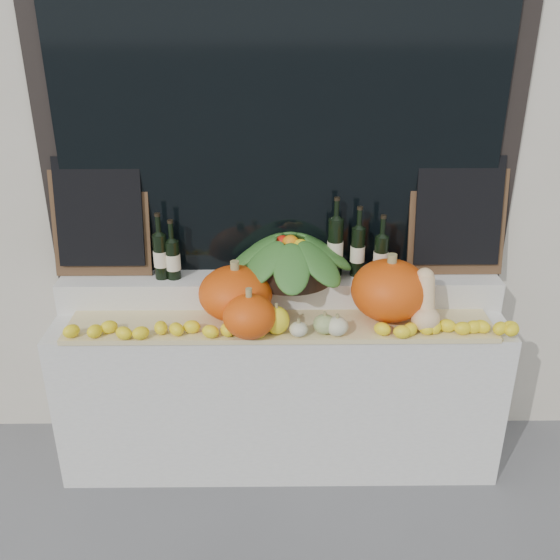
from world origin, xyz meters
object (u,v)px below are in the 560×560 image
object	(u,v)px
pumpkin_left	(236,293)
pumpkin_right	(390,290)
wine_bottle_tall	(335,246)
butternut_squash	(425,304)
produce_bowl	(290,257)

from	to	relation	value
pumpkin_left	pumpkin_right	xyz separation A→B (m)	(0.76, -0.01, 0.02)
pumpkin_right	wine_bottle_tall	distance (m)	0.37
wine_bottle_tall	pumpkin_left	bearing A→B (deg)	-156.47
pumpkin_right	butternut_squash	world-z (taller)	pumpkin_right
butternut_squash	produce_bowl	distance (m)	0.72
pumpkin_left	pumpkin_right	world-z (taller)	pumpkin_right
butternut_squash	produce_bowl	size ratio (longest dim) A/B	0.42
pumpkin_right	produce_bowl	world-z (taller)	produce_bowl
pumpkin_right	butternut_squash	distance (m)	0.19
pumpkin_left	wine_bottle_tall	world-z (taller)	wine_bottle_tall
pumpkin_right	wine_bottle_tall	bearing A→B (deg)	137.06
wine_bottle_tall	pumpkin_right	bearing A→B (deg)	-42.94
pumpkin_left	butternut_squash	bearing A→B (deg)	-7.38
pumpkin_left	produce_bowl	size ratio (longest dim) A/B	0.54
wine_bottle_tall	produce_bowl	bearing A→B (deg)	-170.48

